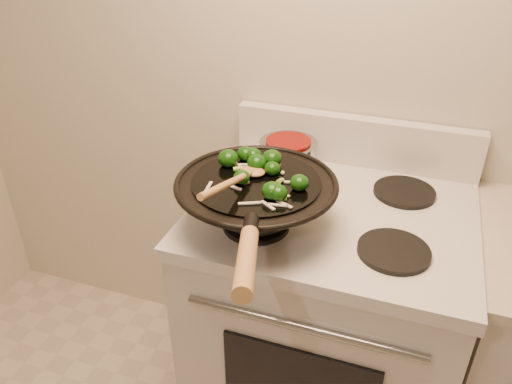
% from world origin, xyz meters
% --- Properties ---
extents(stove, '(0.78, 0.67, 1.08)m').
position_xyz_m(stove, '(-0.16, 1.17, 0.47)').
color(stove, silver).
rests_on(stove, ground).
extents(wok, '(0.42, 0.68, 0.20)m').
position_xyz_m(wok, '(-0.34, 1.01, 1.00)').
color(wok, black).
rests_on(wok, stove).
extents(stirfry, '(0.26, 0.25, 0.05)m').
position_xyz_m(stirfry, '(-0.34, 1.05, 1.08)').
color(stirfry, '#0E3808').
rests_on(stirfry, wok).
extents(wooden_spoon, '(0.07, 0.30, 0.09)m').
position_xyz_m(wooden_spoon, '(-0.36, 0.97, 1.09)').
color(wooden_spoon, '#AC7943').
rests_on(wooden_spoon, wok).
extents(saucepan, '(0.18, 0.29, 0.11)m').
position_xyz_m(saucepan, '(-0.34, 1.32, 0.99)').
color(saucepan, gray).
rests_on(saucepan, stove).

